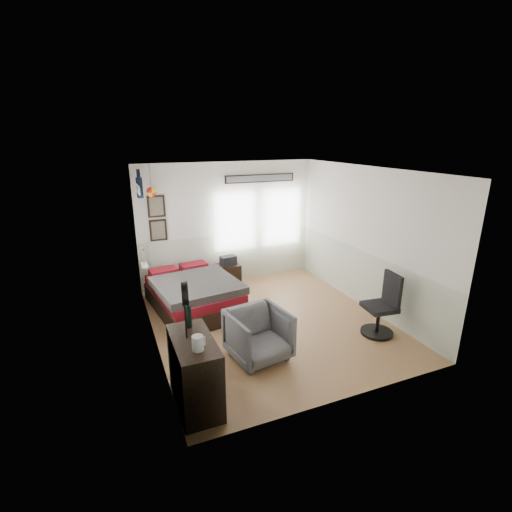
# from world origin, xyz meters

# --- Properties ---
(ground_plane) EXTENTS (4.00, 4.50, 0.01)m
(ground_plane) POSITION_xyz_m (0.00, 0.00, -0.01)
(ground_plane) COLOR #9F7248
(room_shell) EXTENTS (4.02, 4.52, 2.71)m
(room_shell) POSITION_xyz_m (-0.08, 0.19, 1.61)
(room_shell) COLOR silver
(room_shell) RESTS_ON ground_plane
(wall_decor) EXTENTS (3.55, 1.32, 1.44)m
(wall_decor) POSITION_xyz_m (-1.10, 1.96, 2.10)
(wall_decor) COLOR black
(wall_decor) RESTS_ON room_shell
(bed) EXTENTS (1.65, 2.16, 0.64)m
(bed) POSITION_xyz_m (-1.14, 1.05, 0.31)
(bed) COLOR black
(bed) RESTS_ON ground_plane
(dresser) EXTENTS (0.48, 1.00, 0.90)m
(dresser) POSITION_xyz_m (-1.74, -1.59, 0.45)
(dresser) COLOR black
(dresser) RESTS_ON ground_plane
(armchair) EXTENTS (0.94, 0.96, 0.76)m
(armchair) POSITION_xyz_m (-0.62, -0.96, 0.38)
(armchair) COLOR #4B4C4F
(armchair) RESTS_ON ground_plane
(nightstand) EXTENTS (0.50, 0.40, 0.49)m
(nightstand) POSITION_xyz_m (-0.13, 1.94, 0.25)
(nightstand) COLOR black
(nightstand) RESTS_ON ground_plane
(task_chair) EXTENTS (0.54, 0.54, 1.08)m
(task_chair) POSITION_xyz_m (1.58, -1.09, 0.44)
(task_chair) COLOR black
(task_chair) RESTS_ON ground_plane
(kettle) EXTENTS (0.16, 0.13, 0.18)m
(kettle) POSITION_xyz_m (-1.74, -1.84, 0.99)
(kettle) COLOR silver
(kettle) RESTS_ON dresser
(bottle) EXTENTS (0.08, 0.08, 0.30)m
(bottle) POSITION_xyz_m (-1.71, -1.27, 1.05)
(bottle) COLOR black
(bottle) RESTS_ON dresser
(stand_fan) EXTENTS (0.12, 0.30, 0.73)m
(stand_fan) POSITION_xyz_m (-1.79, -1.53, 1.47)
(stand_fan) COLOR black
(stand_fan) RESTS_ON dresser
(black_bag) EXTENTS (0.37, 0.27, 0.20)m
(black_bag) POSITION_xyz_m (-0.13, 1.94, 0.59)
(black_bag) COLOR black
(black_bag) RESTS_ON nightstand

